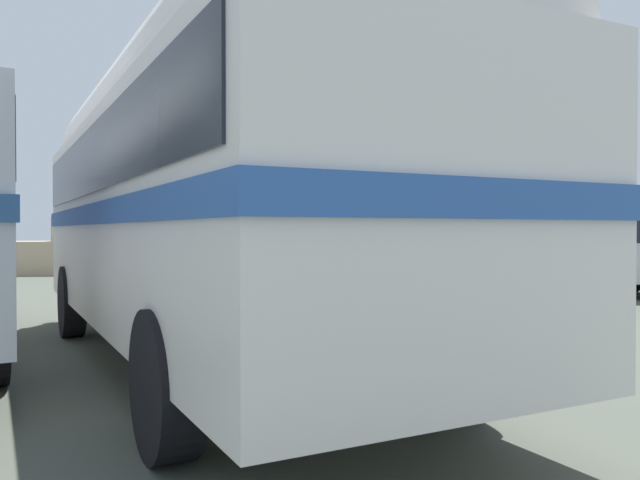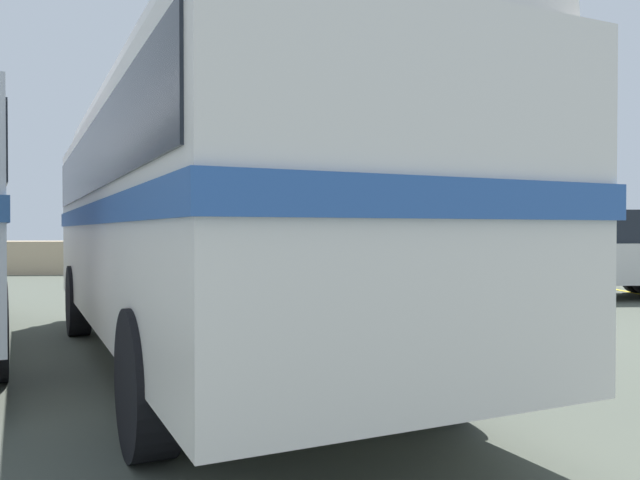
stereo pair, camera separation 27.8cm
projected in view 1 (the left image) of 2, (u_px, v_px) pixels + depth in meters
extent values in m
cube|color=#4A5045|center=(395.00, 322.00, 10.02)|extent=(32.00, 26.00, 0.02)
cube|color=tan|center=(323.00, 257.00, 21.76)|extent=(31.36, 1.80, 1.10)
cube|color=tan|center=(65.00, 230.00, 20.93)|extent=(0.90, 0.88, 0.77)
cube|color=tan|center=(162.00, 229.00, 20.83)|extent=(1.16, 1.16, 0.82)
cube|color=tan|center=(276.00, 222.00, 22.04)|extent=(1.49, 1.26, 1.27)
sphere|color=tan|center=(361.00, 223.00, 21.33)|extent=(1.22, 1.22, 1.22)
cube|color=tan|center=(471.00, 225.00, 21.91)|extent=(1.09, 0.91, 1.07)
cube|color=tan|center=(573.00, 228.00, 22.76)|extent=(1.16, 1.17, 0.88)
cube|color=gold|center=(523.00, 296.00, 13.83)|extent=(0.12, 4.40, 0.01)
cube|color=gold|center=(636.00, 295.00, 14.07)|extent=(0.12, 4.40, 0.01)
cylinder|color=black|center=(72.00, 301.00, 8.60)|extent=(0.62, 0.99, 0.96)
cylinder|color=black|center=(227.00, 294.00, 9.62)|extent=(0.62, 0.99, 0.96)
cylinder|color=black|center=(166.00, 384.00, 3.98)|extent=(0.62, 0.99, 0.96)
cylinder|color=black|center=(445.00, 353.00, 5.00)|extent=(0.62, 0.99, 0.96)
cube|color=silver|center=(209.00, 221.00, 6.78)|extent=(5.40, 8.68, 2.10)
cylinder|color=silver|center=(208.00, 122.00, 6.77)|extent=(5.09, 8.30, 2.20)
cube|color=#2C579F|center=(209.00, 216.00, 6.78)|extent=(5.48, 8.78, 0.20)
cube|color=black|center=(209.00, 167.00, 6.77)|extent=(5.31, 8.39, 0.64)
cube|color=silver|center=(131.00, 276.00, 10.58)|extent=(2.17, 1.01, 0.28)
cylinder|color=black|center=(554.00, 286.00, 12.79)|extent=(0.62, 0.20, 0.62)
cylinder|color=black|center=(523.00, 280.00, 14.31)|extent=(0.62, 0.20, 0.62)
cylinder|color=black|center=(629.00, 280.00, 14.55)|extent=(0.62, 0.20, 0.62)
cube|color=beige|center=(594.00, 262.00, 13.66)|extent=(4.10, 1.71, 0.84)
cube|color=black|center=(605.00, 227.00, 13.67)|extent=(2.20, 1.56, 0.68)
cylinder|color=black|center=(619.00, 279.00, 14.87)|extent=(0.63, 0.22, 0.62)
cylinder|color=#5B5B60|center=(417.00, 182.00, 17.15)|extent=(0.14, 0.14, 5.57)
cube|color=beige|center=(409.00, 89.00, 17.96)|extent=(0.44, 0.24, 0.18)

